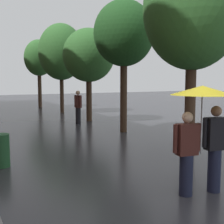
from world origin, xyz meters
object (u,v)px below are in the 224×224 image
street_tree_2 (89,56)px  street_tree_3 (61,52)px  litter_bin (1,151)px  couple_under_umbrella (202,120)px  street_tree_4 (39,58)px  street_tree_0 (193,10)px  pedestrian_walking_midground (78,107)px  street_tree_1 (124,34)px

street_tree_2 → street_tree_3: 4.62m
litter_bin → couple_under_umbrella: bearing=-49.6°
street_tree_3 → couple_under_umbrella: 15.57m
street_tree_2 → litter_bin: size_ratio=5.75×
street_tree_3 → street_tree_4: (-0.28, 4.54, -0.14)m
street_tree_0 → litter_bin: bearing=166.3°
litter_bin → pedestrian_walking_midground: pedestrian_walking_midground is taller
street_tree_3 → street_tree_1: bearing=-90.7°
street_tree_3 → litter_bin: size_ratio=6.88×
street_tree_3 → couple_under_umbrella: size_ratio=2.75×
pedestrian_walking_midground → street_tree_1: bearing=-73.8°
street_tree_1 → street_tree_2: size_ratio=1.12×
street_tree_0 → street_tree_3: 12.69m
street_tree_0 → street_tree_2: size_ratio=1.22×
street_tree_4 → pedestrian_walking_midground: size_ratio=3.17×
couple_under_umbrella → pedestrian_walking_midground: couple_under_umbrella is taller
street_tree_2 → street_tree_4: (-0.24, 9.13, 0.39)m
street_tree_1 → street_tree_0: bearing=-93.1°
pedestrian_walking_midground → couple_under_umbrella: bearing=-97.7°
street_tree_3 → couple_under_umbrella: (-2.30, -15.19, -2.53)m
street_tree_3 → pedestrian_walking_midground: street_tree_3 is taller
street_tree_1 → couple_under_umbrella: bearing=-107.8°
street_tree_0 → litter_bin: (-5.17, 1.26, -3.78)m
street_tree_0 → street_tree_1: (0.23, 4.31, -0.12)m
street_tree_1 → street_tree_4: bearing=90.8°
street_tree_4 → pedestrian_walking_midground: bearing=-94.0°
street_tree_4 → litter_bin: bearing=-108.1°
street_tree_2 → street_tree_1: bearing=-90.9°
street_tree_2 → couple_under_umbrella: size_ratio=2.30×
litter_bin → pedestrian_walking_midground: bearing=53.2°
street_tree_2 → street_tree_4: bearing=91.5°
street_tree_4 → street_tree_1: bearing=-89.2°
street_tree_2 → street_tree_4: size_ratio=0.92×
street_tree_2 → litter_bin: street_tree_2 is taller
street_tree_4 → litter_bin: street_tree_4 is taller
street_tree_0 → couple_under_umbrella: (-1.96, -2.50, -2.74)m
street_tree_1 → street_tree_3: bearing=89.3°
street_tree_4 → litter_bin: 17.14m
street_tree_0 → couple_under_umbrella: size_ratio=2.80×
street_tree_2 → pedestrian_walking_midground: (-0.94, -0.78, -2.61)m
street_tree_3 → pedestrian_walking_midground: size_ratio=3.49×
litter_bin → pedestrian_walking_midground: size_ratio=0.51×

